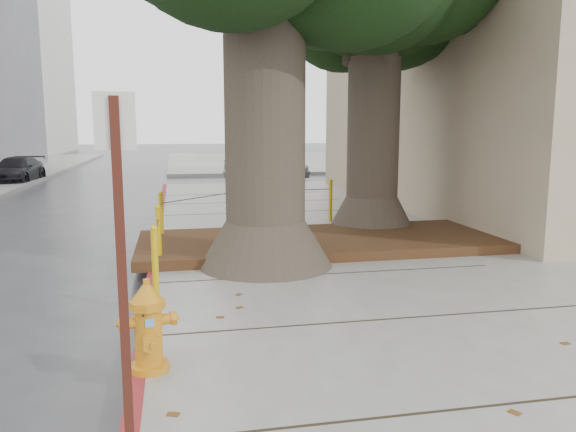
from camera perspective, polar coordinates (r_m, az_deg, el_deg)
name	(u,v)px	position (r m, az deg, el deg)	size (l,w,h in m)	color
ground	(333,336)	(6.26, 4.56, -12.09)	(140.00, 140.00, 0.00)	#28282B
sidewalk_far	(294,161)	(36.48, 0.66, 5.65)	(16.00, 20.00, 0.15)	slate
curb_red	(152,279)	(8.41, -13.63, -6.24)	(0.14, 26.00, 0.16)	maroon
planter_bed	(321,241)	(10.05, 3.40, -2.59)	(6.40, 2.60, 0.16)	black
building_side_white	(471,89)	(36.27, 18.10, 12.18)	(10.00, 10.00, 9.00)	silver
building_side_grey	(505,74)	(44.58, 21.22, 13.30)	(12.00, 14.00, 12.00)	slate
bollard_ring	(220,216)	(10.14, -6.97, -0.04)	(3.79, 5.39, 0.95)	#CAA00B
fire_hydrant	(148,327)	(5.08, -14.01, -10.85)	(0.44, 0.41, 0.82)	orange
signpost	(122,268)	(3.39, -16.53, -5.09)	(0.23, 0.06, 2.30)	#471911
car_silver	(267,166)	(23.66, -2.16, 5.11)	(1.47, 3.65, 1.24)	#96979B
car_red	(439,163)	(27.85, 15.04, 5.27)	(1.18, 3.39, 1.12)	maroon
car_dark	(17,170)	(24.94, -25.85, 4.19)	(1.48, 3.64, 1.06)	black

